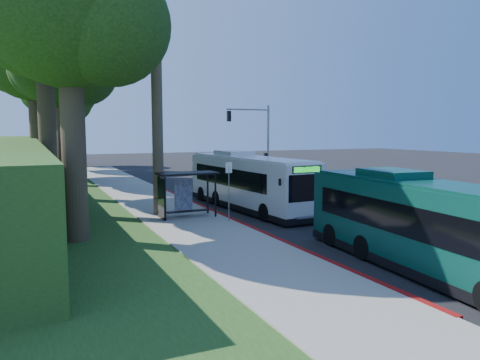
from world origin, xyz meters
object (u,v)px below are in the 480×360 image
bus_shelter (182,186)px  white_bus (248,181)px  teal_bus (425,224)px  pickup (239,178)px

bus_shelter → white_bus: size_ratio=0.27×
white_bus → teal_bus: white_bus is taller
teal_bus → pickup: 24.42m
bus_shelter → teal_bus: bearing=-69.6°
white_bus → pickup: (3.95, 10.08, -0.88)m
white_bus → teal_bus: bearing=-94.0°
white_bus → pickup: bearing=64.5°
bus_shelter → white_bus: (4.65, 1.44, -0.09)m
pickup → bus_shelter: bearing=-137.9°
white_bus → teal_bus: (0.02, -14.00, -0.07)m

